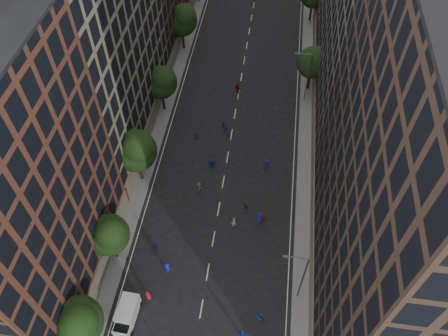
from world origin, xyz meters
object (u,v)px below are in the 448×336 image
Objects in this scene: streetlamp_near at (301,276)px; cargo_van at (127,314)px; streetlamp_far at (307,75)px; skater_2 at (260,317)px; skater_0 at (123,308)px.

streetlamp_near is 19.29m from cargo_van.
streetlamp_far is 36.81m from skater_2.
streetlamp_far is 5.06× the size of skater_0.
streetlamp_far reaches higher than cargo_van.
streetlamp_far is 2.07× the size of cargo_van.
streetlamp_near is at bearing 18.60° from cargo_van.
streetlamp_far is 5.25× the size of skater_2.
skater_0 is (-18.87, -4.48, -4.27)m from streetlamp_near.
skater_0 is (-18.87, -37.48, -4.27)m from streetlamp_far.
streetlamp_far is at bearing -88.68° from skater_2.
skater_2 is at bearing 9.84° from cargo_van.
cargo_van is at bearing -164.18° from streetlamp_near.
streetlamp_near is 1.00× the size of streetlamp_far.
skater_0 is at bearing 139.26° from cargo_van.
cargo_van is 14.51m from skater_2.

